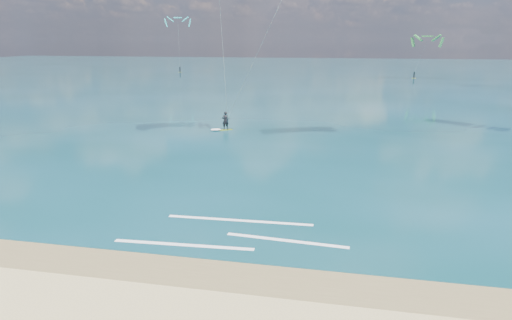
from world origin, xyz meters
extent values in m
plane|color=tan|center=(0.00, 40.00, 0.00)|extent=(320.00, 320.00, 0.00)
cube|color=brown|center=(0.00, 3.00, 0.00)|extent=(320.00, 2.40, 0.01)
cube|color=#093436|center=(0.00, 104.00, 0.02)|extent=(320.00, 200.00, 0.04)
cube|color=#9ACF18|center=(-5.57, 29.82, 0.07)|extent=(1.27, 1.14, 0.06)
imported|color=black|center=(-5.57, 29.82, 0.96)|extent=(0.76, 0.67, 1.74)
cylinder|color=black|center=(-5.28, 29.53, 1.21)|extent=(0.44, 0.37, 0.04)
cube|color=white|center=(-0.68, 5.00, 0.04)|extent=(6.11, 0.57, 0.01)
cube|color=white|center=(3.57, 6.30, 0.04)|extent=(5.38, 0.62, 0.01)
cube|color=white|center=(1.03, 8.10, 0.04)|extent=(7.09, 0.50, 0.01)
camera|label=1|loc=(5.90, -11.79, 8.50)|focal=32.00mm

